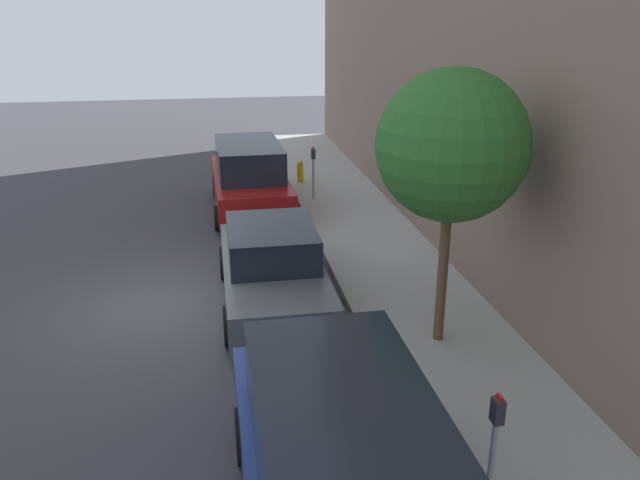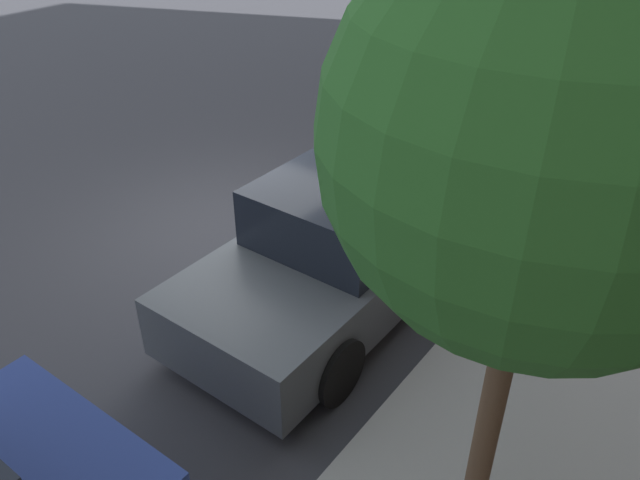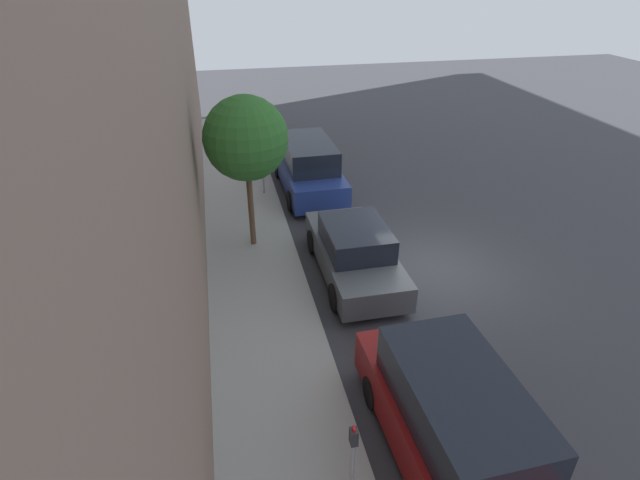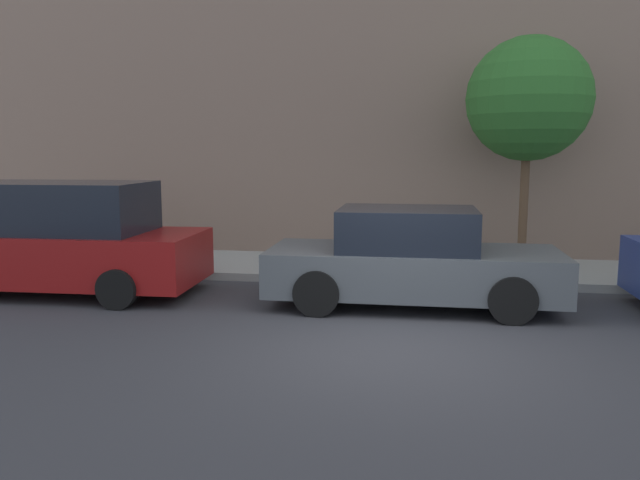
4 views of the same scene
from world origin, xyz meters
name	(u,v)px [view 2 (image 2 of 4)]	position (x,y,z in m)	size (l,w,h in m)	color
ground_plane	(228,230)	(0.00, 0.00, 0.00)	(60.00, 60.00, 0.00)	#38383D
sidewalk	(574,373)	(4.79, 0.00, 0.07)	(2.57, 32.00, 0.15)	#9E9E99
parked_sedan_second	(348,243)	(2.16, -0.20, 0.72)	(1.92, 4.51, 1.54)	#4C5156
parked_minivan_third	(539,87)	(2.13, 5.79, 0.92)	(2.02, 4.94, 1.90)	maroon
street_tree	(549,138)	(4.68, -2.26, 3.36)	(2.29, 2.29, 4.36)	brown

